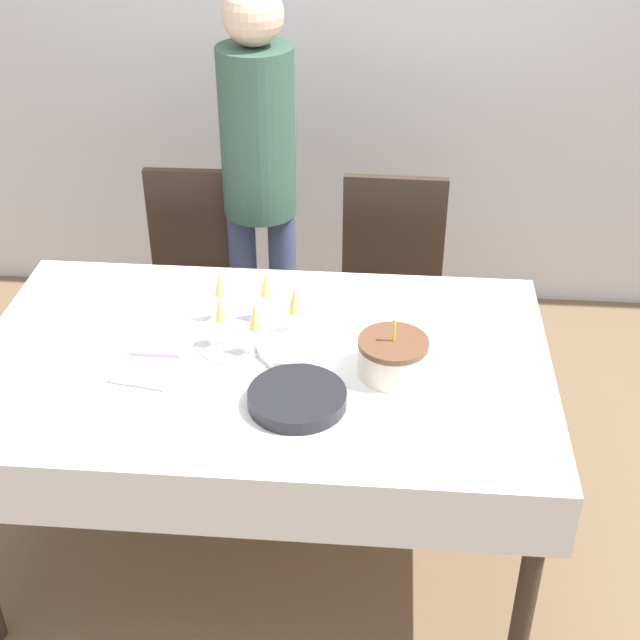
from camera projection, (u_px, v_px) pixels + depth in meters
name	position (u px, v px, depth m)	size (l,w,h in m)	color
ground_plane	(269.00, 540.00, 3.09)	(12.00, 12.00, 0.00)	brown
wall_back	(312.00, 16.00, 3.82)	(8.00, 0.05, 2.70)	silver
dining_table	(263.00, 384.00, 2.73)	(1.73, 1.06, 0.78)	white
dining_chair_far_left	(197.00, 282.00, 3.55)	(0.43, 0.43, 0.96)	#38281E
dining_chair_far_right	(390.00, 290.00, 3.50)	(0.43, 0.43, 0.96)	#38281E
birthday_cake	(393.00, 357.00, 2.58)	(0.21, 0.21, 0.19)	beige
champagne_tray	(252.00, 317.00, 2.73)	(0.36, 0.36, 0.18)	silver
plate_stack_main	(297.00, 398.00, 2.47)	(0.28, 0.28, 0.04)	black
plate_stack_dessert	(291.00, 348.00, 2.69)	(0.21, 0.21, 0.03)	white
cake_knife	(387.00, 419.00, 2.42)	(0.29, 0.11, 0.00)	silver
fork_pile	(141.00, 379.00, 2.56)	(0.18, 0.09, 0.02)	silver
napkin_pile	(160.00, 342.00, 2.73)	(0.15, 0.15, 0.01)	pink
person_standing	(259.00, 164.00, 3.35)	(0.28, 0.28, 1.66)	#3F4C72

